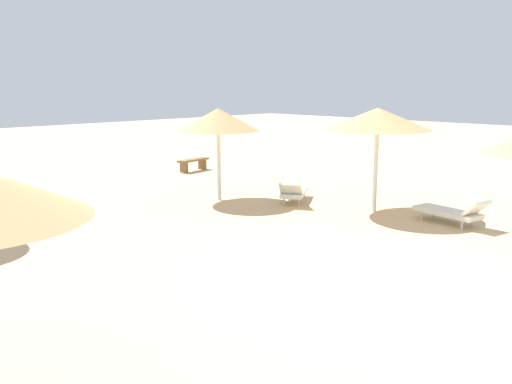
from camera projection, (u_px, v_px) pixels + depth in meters
name	position (u px, v px, depth m)	size (l,w,h in m)	color
ground_plane	(374.00, 279.00, 10.02)	(80.00, 80.00, 0.00)	#D1B284
parasol_1	(378.00, 119.00, 14.84)	(2.91, 2.91, 2.85)	silver
parasol_2	(218.00, 120.00, 16.38)	(2.45, 2.45, 2.77)	silver
lounger_1	(452.00, 212.00, 13.89)	(0.97, 1.97, 0.74)	silver
lounger_2	(294.00, 191.00, 16.51)	(1.93, 1.56, 0.73)	silver
bench_2	(193.00, 163.00, 22.34)	(1.54, 0.62, 0.49)	brown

